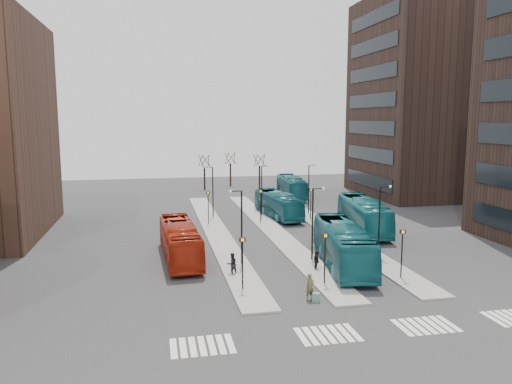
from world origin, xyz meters
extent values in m
plane|color=#2C2C2E|center=(0.00, 0.00, 0.00)|extent=(160.00, 160.00, 0.00)
cube|color=gray|center=(-4.00, 30.00, 0.07)|extent=(2.50, 45.00, 0.15)
cube|color=gray|center=(2.00, 30.00, 0.07)|extent=(2.50, 45.00, 0.15)
cube|color=gray|center=(8.00, 30.00, 0.07)|extent=(2.50, 45.00, 0.15)
cube|color=#1B4996|center=(-0.06, 8.93, 0.30)|extent=(0.57, 0.52, 0.59)
imported|color=#A7210C|center=(-8.27, 20.71, 1.59)|extent=(3.22, 11.53, 3.18)
imported|color=#145D66|center=(4.62, 16.21, 1.74)|extent=(4.97, 12.79, 3.48)
imported|color=#145B66|center=(4.38, 36.83, 1.52)|extent=(3.71, 11.16, 3.05)
imported|color=#166B70|center=(11.47, 27.79, 1.74)|extent=(4.80, 12.78, 3.48)
imported|color=#155E6C|center=(10.13, 51.42, 1.61)|extent=(3.66, 11.71, 3.21)
imported|color=brown|center=(-0.36, 9.29, 0.91)|extent=(0.77, 0.65, 1.81)
imported|color=black|center=(-4.58, 15.62, 0.87)|extent=(1.00, 0.88, 1.73)
imported|color=black|center=(2.12, 15.38, 0.79)|extent=(0.45, 0.95, 1.58)
imported|color=black|center=(4.15, 17.69, 0.77)|extent=(0.90, 1.14, 1.54)
cube|color=silver|center=(-9.50, 4.00, 0.01)|extent=(0.35, 2.40, 0.01)
cube|color=silver|center=(-9.00, 4.00, 0.01)|extent=(0.35, 2.40, 0.01)
cube|color=silver|center=(-8.50, 4.00, 0.01)|extent=(0.35, 2.40, 0.01)
cube|color=silver|center=(-8.00, 4.00, 0.01)|extent=(0.35, 2.40, 0.01)
cube|color=silver|center=(-7.50, 4.00, 0.01)|extent=(0.35, 2.40, 0.01)
cube|color=silver|center=(-7.00, 4.00, 0.01)|extent=(0.35, 2.40, 0.01)
cube|color=silver|center=(-6.50, 4.00, 0.01)|extent=(0.35, 2.40, 0.01)
cube|color=silver|center=(-2.50, 4.00, 0.01)|extent=(0.35, 2.40, 0.01)
cube|color=silver|center=(-2.00, 4.00, 0.01)|extent=(0.35, 2.40, 0.01)
cube|color=silver|center=(-1.50, 4.00, 0.01)|extent=(0.35, 2.40, 0.01)
cube|color=silver|center=(-1.00, 4.00, 0.01)|extent=(0.35, 2.40, 0.01)
cube|color=silver|center=(-0.50, 4.00, 0.01)|extent=(0.35, 2.40, 0.01)
cube|color=silver|center=(0.00, 4.00, 0.01)|extent=(0.35, 2.40, 0.01)
cube|color=silver|center=(0.50, 4.00, 0.01)|extent=(0.35, 2.40, 0.01)
cube|color=silver|center=(3.50, 4.00, 0.01)|extent=(0.35, 2.40, 0.01)
cube|color=silver|center=(4.00, 4.00, 0.01)|extent=(0.35, 2.40, 0.01)
cube|color=silver|center=(4.50, 4.00, 0.01)|extent=(0.35, 2.40, 0.01)
cube|color=silver|center=(5.00, 4.00, 0.01)|extent=(0.35, 2.40, 0.01)
cube|color=silver|center=(5.50, 4.00, 0.01)|extent=(0.35, 2.40, 0.01)
cube|color=silver|center=(6.00, 4.00, 0.01)|extent=(0.35, 2.40, 0.01)
cube|color=silver|center=(6.50, 4.00, 0.01)|extent=(0.35, 2.40, 0.01)
cube|color=silver|center=(9.50, 4.00, 0.01)|extent=(0.35, 2.40, 0.01)
cube|color=silver|center=(10.00, 4.00, 0.01)|extent=(0.35, 2.40, 0.01)
cube|color=silver|center=(10.50, 4.00, 0.01)|extent=(0.35, 2.40, 0.01)
cube|color=black|center=(32.00, 50.00, 15.00)|extent=(20.00, 20.00, 30.00)
cube|color=black|center=(21.94, 50.00, 2.50)|extent=(0.12, 16.00, 2.00)
cube|color=black|center=(21.94, 50.00, 6.50)|extent=(0.12, 16.00, 2.00)
cube|color=black|center=(21.94, 50.00, 10.50)|extent=(0.12, 16.00, 2.00)
cube|color=black|center=(21.94, 50.00, 14.50)|extent=(0.12, 16.00, 2.00)
cube|color=black|center=(21.94, 50.00, 18.50)|extent=(0.12, 16.00, 2.00)
cube|color=black|center=(21.94, 50.00, 22.50)|extent=(0.12, 16.00, 2.00)
cube|color=black|center=(21.94, 50.00, 26.50)|extent=(0.12, 16.00, 2.00)
cylinder|color=black|center=(-4.40, 12.00, 1.90)|extent=(0.10, 0.10, 3.50)
cube|color=black|center=(-4.40, 12.00, 3.65)|extent=(0.45, 0.10, 0.30)
cube|color=yellow|center=(-4.40, 11.94, 3.65)|extent=(0.20, 0.02, 0.20)
cylinder|color=black|center=(-4.40, 34.00, 1.90)|extent=(0.10, 0.10, 3.50)
cube|color=black|center=(-4.40, 34.00, 3.65)|extent=(0.45, 0.10, 0.30)
cube|color=yellow|center=(-4.40, 33.94, 3.65)|extent=(0.20, 0.02, 0.20)
cylinder|color=black|center=(1.60, 12.00, 1.90)|extent=(0.10, 0.10, 3.50)
cube|color=black|center=(1.60, 12.00, 3.65)|extent=(0.45, 0.10, 0.30)
cube|color=yellow|center=(1.60, 11.94, 3.65)|extent=(0.20, 0.02, 0.20)
cylinder|color=black|center=(1.60, 34.00, 1.90)|extent=(0.10, 0.10, 3.50)
cube|color=black|center=(1.60, 34.00, 3.65)|extent=(0.45, 0.10, 0.30)
cube|color=yellow|center=(1.60, 33.94, 3.65)|extent=(0.20, 0.02, 0.20)
cylinder|color=black|center=(7.60, 12.00, 1.90)|extent=(0.10, 0.10, 3.50)
cube|color=black|center=(7.60, 12.00, 3.65)|extent=(0.45, 0.10, 0.30)
cube|color=yellow|center=(7.60, 11.94, 3.65)|extent=(0.20, 0.02, 0.20)
cylinder|color=black|center=(7.60, 34.00, 1.90)|extent=(0.10, 0.10, 3.50)
cube|color=black|center=(7.60, 34.00, 3.65)|extent=(0.45, 0.10, 0.30)
cube|color=yellow|center=(7.60, 33.94, 3.65)|extent=(0.20, 0.02, 0.20)
cylinder|color=black|center=(-3.40, 18.00, 3.15)|extent=(0.14, 0.14, 6.00)
cylinder|color=black|center=(-3.85, 18.00, 6.15)|extent=(0.90, 0.08, 0.08)
sphere|color=silver|center=(-4.30, 18.00, 6.15)|extent=(0.24, 0.24, 0.24)
cylinder|color=black|center=(-3.40, 38.00, 3.15)|extent=(0.14, 0.14, 6.00)
cylinder|color=black|center=(-3.85, 38.00, 6.15)|extent=(0.90, 0.08, 0.08)
sphere|color=silver|center=(-4.30, 38.00, 6.15)|extent=(0.24, 0.24, 0.24)
cylinder|color=black|center=(2.60, 18.00, 3.15)|extent=(0.14, 0.14, 6.00)
cylinder|color=black|center=(3.05, 18.00, 6.15)|extent=(0.90, 0.08, 0.08)
sphere|color=silver|center=(3.50, 18.00, 6.15)|extent=(0.24, 0.24, 0.24)
cylinder|color=black|center=(2.60, 38.00, 3.15)|extent=(0.14, 0.14, 6.00)
cylinder|color=black|center=(3.05, 38.00, 6.15)|extent=(0.90, 0.08, 0.08)
sphere|color=silver|center=(3.50, 38.00, 6.15)|extent=(0.24, 0.24, 0.24)
cylinder|color=black|center=(8.60, 18.00, 3.15)|extent=(0.14, 0.14, 6.00)
cylinder|color=black|center=(9.05, 18.00, 6.15)|extent=(0.90, 0.08, 0.08)
sphere|color=silver|center=(9.50, 18.00, 6.15)|extent=(0.24, 0.24, 0.24)
cylinder|color=black|center=(8.60, 38.00, 3.15)|extent=(0.14, 0.14, 6.00)
cylinder|color=black|center=(9.05, 38.00, 6.15)|extent=(0.90, 0.08, 0.08)
sphere|color=silver|center=(9.50, 38.00, 6.15)|extent=(0.24, 0.24, 0.24)
cylinder|color=black|center=(-2.00, 62.00, 2.00)|extent=(0.30, 0.30, 4.00)
cylinder|color=black|center=(-1.30, 62.00, 4.90)|extent=(0.10, 1.56, 1.95)
cylinder|color=black|center=(-1.78, 62.67, 4.90)|extent=(1.48, 0.59, 1.97)
cylinder|color=black|center=(-2.57, 62.41, 4.90)|extent=(0.90, 1.31, 1.99)
cylinder|color=black|center=(-2.57, 61.59, 4.90)|extent=(0.89, 1.31, 1.99)
cylinder|color=black|center=(-1.79, 61.33, 4.90)|extent=(1.48, 0.58, 1.97)
cylinder|color=black|center=(3.00, 66.00, 2.00)|extent=(0.30, 0.30, 4.00)
cylinder|color=black|center=(3.70, 66.00, 4.90)|extent=(0.10, 1.56, 1.95)
cylinder|color=black|center=(3.22, 66.67, 4.90)|extent=(1.48, 0.59, 1.97)
cylinder|color=black|center=(2.43, 66.41, 4.90)|extent=(0.90, 1.31, 1.99)
cylinder|color=black|center=(2.43, 65.59, 4.90)|extent=(0.89, 1.31, 1.99)
cylinder|color=black|center=(3.21, 65.33, 4.90)|extent=(1.48, 0.58, 1.97)
cylinder|color=black|center=(7.00, 60.00, 2.00)|extent=(0.30, 0.30, 4.00)
cylinder|color=black|center=(7.70, 60.00, 4.90)|extent=(0.10, 1.56, 1.95)
cylinder|color=black|center=(7.22, 60.67, 4.90)|extent=(1.48, 0.59, 1.97)
cylinder|color=black|center=(6.43, 60.41, 4.90)|extent=(0.90, 1.31, 1.99)
cylinder|color=black|center=(6.43, 59.59, 4.90)|extent=(0.89, 1.31, 1.99)
cylinder|color=black|center=(7.21, 59.33, 4.90)|extent=(1.48, 0.58, 1.97)
camera|label=1|loc=(-10.21, -20.97, 11.95)|focal=35.00mm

